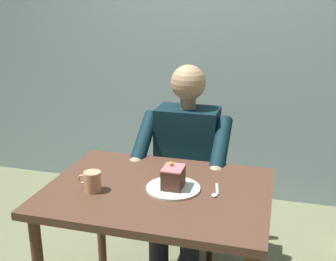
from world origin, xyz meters
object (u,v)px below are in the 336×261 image
(dining_table, at_px, (158,206))
(cake_slice, at_px, (173,177))
(dessert_spoon, at_px, (216,192))
(chair, at_px, (190,179))
(seated_person, at_px, (184,167))
(coffee_cup, at_px, (92,181))

(dining_table, bearing_deg, cake_slice, -172.48)
(cake_slice, relative_size, dessert_spoon, 0.82)
(chair, bearing_deg, seated_person, 90.00)
(seated_person, bearing_deg, dining_table, 90.00)
(dining_table, xyz_separation_m, seated_person, (0.00, -0.53, -0.02))
(dining_table, height_order, cake_slice, cake_slice)
(seated_person, bearing_deg, chair, -90.00)
(cake_slice, bearing_deg, coffee_cup, 18.35)
(coffee_cup, bearing_deg, dessert_spoon, -166.84)
(coffee_cup, bearing_deg, chair, -108.86)
(dessert_spoon, bearing_deg, coffee_cup, 13.16)
(dining_table, xyz_separation_m, cake_slice, (-0.07, -0.01, 0.15))
(seated_person, bearing_deg, dessert_spoon, 117.50)
(chair, xyz_separation_m, dessert_spoon, (-0.27, 0.68, 0.27))
(chair, distance_m, cake_slice, 0.77)
(chair, bearing_deg, cake_slice, 95.85)
(seated_person, bearing_deg, coffee_cup, 66.55)
(dining_table, xyz_separation_m, chair, (0.00, -0.70, -0.17))
(chair, height_order, seated_person, seated_person)
(chair, bearing_deg, coffee_cup, 71.14)
(seated_person, xyz_separation_m, dessert_spoon, (-0.27, 0.51, 0.12))
(dining_table, bearing_deg, dessert_spoon, -175.51)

